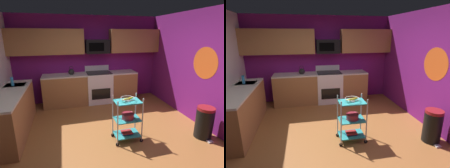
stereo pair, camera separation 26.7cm
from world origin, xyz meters
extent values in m
cube|color=#995B2D|center=(0.00, 0.00, -0.02)|extent=(4.40, 4.80, 0.04)
cube|color=#751970|center=(0.00, 2.43, 1.30)|extent=(4.52, 0.06, 2.60)
cube|color=#751970|center=(2.23, 0.00, 1.30)|extent=(0.06, 4.80, 2.60)
cylinder|color=#E5591E|center=(2.20, 0.07, 1.45)|extent=(0.00, 0.70, 0.70)
cube|color=#9E6B3D|center=(0.00, 2.10, 0.44)|extent=(2.80, 0.60, 0.88)
cube|color=beige|center=(0.00, 2.10, 0.90)|extent=(2.80, 0.60, 0.04)
cube|color=#9E6B3D|center=(-1.90, 0.77, 0.44)|extent=(0.60, 2.07, 0.88)
cube|color=beige|center=(-1.90, 0.77, 0.90)|extent=(0.60, 2.07, 0.04)
cube|color=#B7BABC|center=(-1.90, 1.35, 0.84)|extent=(0.44, 0.36, 0.16)
cube|color=white|center=(0.24, 2.10, 0.46)|extent=(0.76, 0.64, 0.92)
cube|color=black|center=(0.24, 1.78, 0.35)|extent=(0.56, 0.01, 0.32)
cube|color=white|center=(0.24, 2.39, 1.01)|extent=(0.76, 0.06, 0.18)
cube|color=black|center=(0.24, 2.10, 0.93)|extent=(0.72, 0.60, 0.02)
cube|color=#9E6B3D|center=(-1.18, 2.23, 1.85)|extent=(2.04, 0.33, 0.70)
cube|color=#9E6B3D|center=(1.42, 2.23, 1.85)|extent=(1.56, 0.33, 0.70)
cube|color=black|center=(0.24, 2.21, 1.70)|extent=(0.70, 0.38, 0.40)
cube|color=black|center=(0.18, 2.02, 1.70)|extent=(0.44, 0.01, 0.24)
cylinder|color=silver|center=(0.11, -0.28, 0.47)|extent=(0.02, 0.02, 0.88)
cylinder|color=black|center=(0.11, -0.28, 0.04)|extent=(0.07, 0.02, 0.07)
cylinder|color=silver|center=(0.60, -0.28, 0.47)|extent=(0.02, 0.02, 0.88)
cylinder|color=black|center=(0.60, -0.28, 0.04)|extent=(0.07, 0.02, 0.07)
cylinder|color=silver|center=(0.11, 0.06, 0.47)|extent=(0.02, 0.02, 0.88)
cylinder|color=black|center=(0.11, 0.06, 0.04)|extent=(0.07, 0.02, 0.07)
cylinder|color=silver|center=(0.60, 0.06, 0.47)|extent=(0.02, 0.02, 0.88)
cylinder|color=black|center=(0.60, 0.06, 0.04)|extent=(0.07, 0.02, 0.07)
cube|color=teal|center=(0.35, -0.11, 0.12)|extent=(0.50, 0.34, 0.02)
cube|color=teal|center=(0.35, -0.11, 0.45)|extent=(0.50, 0.34, 0.02)
cube|color=teal|center=(0.35, -0.11, 0.82)|extent=(0.50, 0.34, 0.02)
torus|color=silver|center=(0.35, -0.11, 0.89)|extent=(0.27, 0.27, 0.01)
cylinder|color=silver|center=(0.35, -0.11, 0.84)|extent=(0.12, 0.12, 0.02)
ellipsoid|color=yellow|center=(0.40, -0.10, 0.87)|extent=(0.17, 0.09, 0.04)
ellipsoid|color=yellow|center=(0.30, -0.13, 0.87)|extent=(0.17, 0.09, 0.04)
cylinder|color=maroon|center=(0.37, -0.11, 0.51)|extent=(0.24, 0.24, 0.11)
torus|color=maroon|center=(0.37, -0.11, 0.57)|extent=(0.25, 0.25, 0.01)
cube|color=#1E4C8C|center=(0.35, -0.11, 0.14)|extent=(0.22, 0.15, 0.02)
cube|color=#B22626|center=(0.35, -0.11, 0.16)|extent=(0.21, 0.17, 0.02)
sphere|color=black|center=(-0.57, 2.10, 0.99)|extent=(0.18, 0.18, 0.18)
sphere|color=black|center=(-0.57, 2.10, 1.08)|extent=(0.03, 0.03, 0.03)
cone|color=black|center=(-0.49, 2.10, 1.01)|extent=(0.09, 0.04, 0.06)
torus|color=black|center=(-0.57, 2.10, 1.10)|extent=(0.12, 0.01, 0.12)
cylinder|color=#2D8CBF|center=(-1.93, 1.27, 1.02)|extent=(0.06, 0.06, 0.20)
cylinder|color=black|center=(1.90, -0.45, 0.30)|extent=(0.34, 0.34, 0.60)
cylinder|color=maroon|center=(1.90, -0.45, 0.63)|extent=(0.33, 0.33, 0.06)
cube|color=#B2B2B7|center=(1.90, -0.66, 0.01)|extent=(0.10, 0.08, 0.03)
camera|label=1|loc=(-0.77, -3.05, 2.06)|focal=28.20mm
camera|label=2|loc=(-0.51, -3.11, 2.06)|focal=28.20mm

